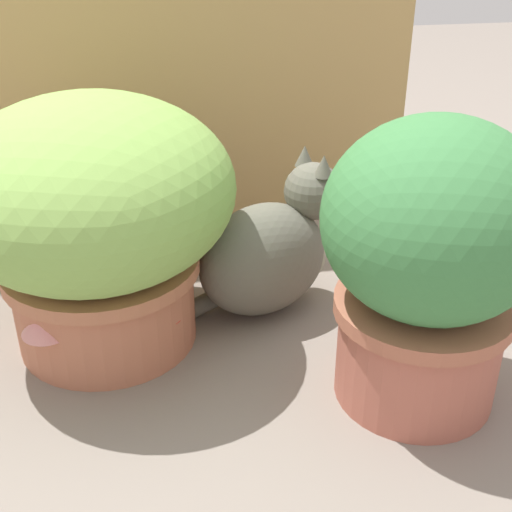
# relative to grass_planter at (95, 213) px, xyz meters

# --- Properties ---
(ground_plane) EXTENTS (6.00, 6.00, 0.00)m
(ground_plane) POSITION_rel_grass_planter_xyz_m (0.09, -0.13, -0.25)
(ground_plane) COLOR gray
(cardboard_backdrop) EXTENTS (1.25, 0.03, 0.99)m
(cardboard_backdrop) POSITION_rel_grass_planter_xyz_m (0.07, 0.45, 0.24)
(cardboard_backdrop) COLOR tan
(cardboard_backdrop) RESTS_ON ground
(grass_planter) EXTENTS (0.48, 0.48, 0.45)m
(grass_planter) POSITION_rel_grass_planter_xyz_m (0.00, 0.00, 0.00)
(grass_planter) COLOR #B1694C
(grass_planter) RESTS_ON ground
(leafy_planter) EXTENTS (0.33, 0.33, 0.46)m
(leafy_planter) POSITION_rel_grass_planter_xyz_m (0.50, -0.24, 0.00)
(leafy_planter) COLOR #AC5D4C
(leafy_planter) RESTS_ON ground
(cat) EXTENTS (0.39, 0.26, 0.32)m
(cat) POSITION_rel_grass_planter_xyz_m (0.31, 0.05, -0.13)
(cat) COLOR #616053
(cat) RESTS_ON ground
(mushroom_ornament_red) EXTENTS (0.09, 0.09, 0.12)m
(mushroom_ornament_red) POSITION_rel_grass_planter_xyz_m (0.09, -0.07, -0.16)
(mushroom_ornament_red) COLOR silver
(mushroom_ornament_red) RESTS_ON ground
(mushroom_ornament_pink) EXTENTS (0.08, 0.08, 0.14)m
(mushroom_ornament_pink) POSITION_rel_grass_planter_xyz_m (-0.09, -0.11, -0.15)
(mushroom_ornament_pink) COLOR silver
(mushroom_ornament_pink) RESTS_ON ground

